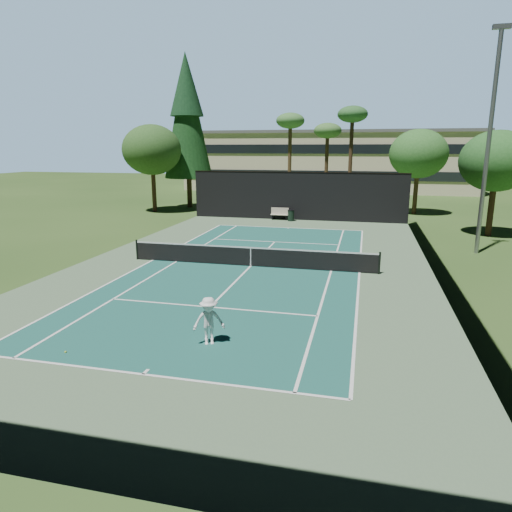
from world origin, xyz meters
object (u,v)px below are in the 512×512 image
Objects in this scene: tennis_ball_c at (261,256)px; trash_bin at (291,215)px; tennis_ball_d at (174,245)px; park_bench at (280,213)px; tennis_ball_b at (247,256)px; tennis_net at (251,256)px; tennis_ball_a at (66,352)px; player at (209,321)px.

trash_bin is (-0.43, 13.10, 0.44)m from tennis_ball_c.
park_bench is at bearing 69.33° from tennis_ball_d.
tennis_ball_d is at bearing 160.67° from tennis_ball_b.
tennis_net is 15.26m from trash_bin.
trash_bin reaches higher than tennis_ball_d.
tennis_ball_a is at bearing -99.48° from tennis_ball_b.
tennis_net is at bearing -32.79° from tennis_ball_d.
tennis_ball_a is 0.91× the size of tennis_ball_c.
player is (1.08, -9.57, 0.21)m from tennis_net.
trash_bin is at bearing 91.43° from tennis_net.
player reaches higher than tennis_net.
player reaches higher than trash_bin.
tennis_ball_b is 0.99× the size of tennis_ball_d.
player reaches higher than park_bench.
tennis_ball_a is 26.98m from park_bench.
trash_bin is (-0.38, 15.26, -0.08)m from tennis_net.
tennis_ball_c is at bearing -88.11° from trash_bin.
tennis_ball_d is at bearing 164.50° from tennis_ball_c.
tennis_ball_a is at bearing -95.40° from trash_bin.
tennis_net is 8.46× the size of player.
tennis_ball_a is 0.05× the size of park_bench.
tennis_net reaches higher than tennis_ball_a.
tennis_ball_b is 0.05× the size of park_bench.
tennis_net is at bearing 75.56° from tennis_ball_a.
tennis_ball_d is (-5.92, 3.82, -0.52)m from tennis_net.
tennis_net is 7.07m from tennis_ball_d.
trash_bin is at bearing 64.15° from tennis_ball_d.
park_bench is at bearing 95.16° from tennis_net.
tennis_ball_b is (-1.76, 11.55, -0.72)m from player.
trash_bin is at bearing 91.89° from tennis_ball_c.
tennis_ball_a is 0.07× the size of trash_bin.
trash_bin is (5.54, 11.44, 0.44)m from tennis_ball_d.
tennis_ball_d is (-5.97, 1.66, 0.00)m from tennis_ball_c.
tennis_net is 8.60× the size of park_bench.
player is 1.02× the size of park_bench.
tennis_ball_b is at bearing -166.13° from tennis_ball_c.
tennis_ball_c is at bearing 77.61° from tennis_ball_a.
tennis_ball_b is at bearing -19.33° from tennis_ball_d.
tennis_ball_a is 0.89× the size of tennis_ball_b.
tennis_ball_b is at bearing 109.05° from tennis_net.
player reaches higher than tennis_ball_d.
tennis_net is 188.74× the size of tennis_ball_a.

